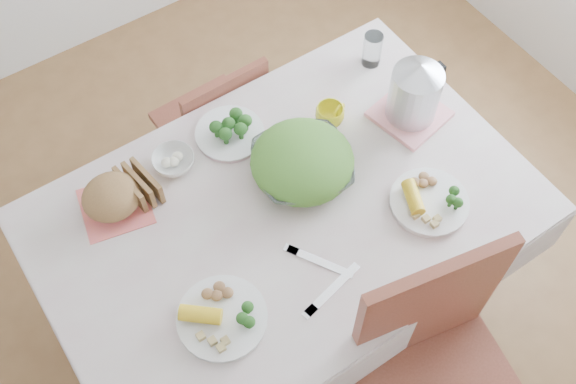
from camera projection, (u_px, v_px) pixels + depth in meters
floor at (287, 305)px, 2.72m from camera, size 3.60×3.60×0.00m
dining_table at (286, 265)px, 2.40m from camera, size 1.40×0.90×0.75m
tablecloth at (286, 211)px, 2.08m from camera, size 1.50×1.00×0.01m
chair_far at (209, 113)px, 2.66m from camera, size 0.37×0.37×0.81m
salad_bowl at (302, 166)px, 2.12m from camera, size 0.38×0.38×0.08m
dinner_plate_left at (222, 318)px, 1.88m from camera, size 0.35×0.35×0.02m
dinner_plate_right at (429, 202)px, 2.08m from camera, size 0.35×0.35×0.02m
broccoli_plate at (230, 134)px, 2.22m from camera, size 0.29×0.29×0.02m
napkin at (116, 206)px, 2.08m from camera, size 0.24×0.24×0.00m
bread_loaf at (112, 197)px, 2.03m from camera, size 0.21×0.20×0.11m
fruit_bowl at (174, 161)px, 2.15m from camera, size 0.15×0.15×0.04m
yellow_mug at (330, 115)px, 2.22m from camera, size 0.12×0.12×0.08m
glass_tumbler at (372, 49)px, 2.34m from camera, size 0.09×0.09×0.13m
pink_tray at (409, 114)px, 2.26m from camera, size 0.25×0.25×0.02m
electric_kettle at (415, 92)px, 2.17m from camera, size 0.20×0.20×0.23m
fork_left at (320, 262)px, 1.98m from camera, size 0.13×0.19×0.00m
knife at (333, 289)px, 1.93m from camera, size 0.22×0.07×0.00m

